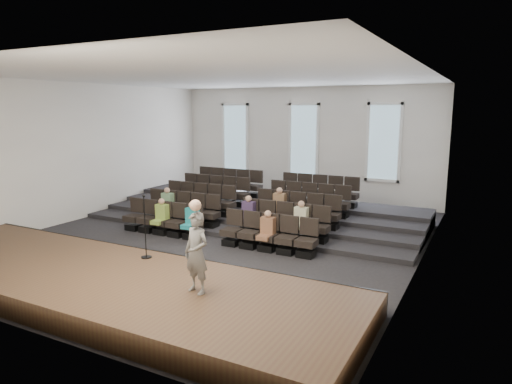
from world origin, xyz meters
TOP-DOWN VIEW (x-y plane):
  - ground at (0.00, 0.00)m, footprint 14.00×14.00m
  - ceiling at (0.00, 0.00)m, footprint 12.00×14.00m
  - wall_back at (0.00, 7.02)m, footprint 12.00×0.04m
  - wall_front at (0.00, -7.02)m, footprint 12.00×0.04m
  - wall_left at (-6.02, 0.00)m, footprint 0.04×14.00m
  - wall_right at (6.02, 0.00)m, footprint 0.04×14.00m
  - stage at (0.00, -5.10)m, footprint 11.80×3.60m
  - stage_lip at (0.00, -3.33)m, footprint 11.80×0.06m
  - risers at (0.00, 3.17)m, footprint 11.80×4.80m
  - seating_rows at (-0.00, 1.54)m, footprint 6.80×4.70m
  - windows at (0.00, 6.95)m, footprint 8.44×0.10m
  - audience at (0.19, 0.15)m, footprint 5.45×2.64m
  - speaker at (2.57, -5.03)m, footprint 0.65×0.50m
  - mic_stand at (0.25, -3.85)m, footprint 0.26×0.26m

SIDE VIEW (x-z plane):
  - ground at x=0.00m, z-range 0.00..0.00m
  - risers at x=0.00m, z-range -0.10..0.50m
  - stage at x=0.00m, z-range 0.00..0.50m
  - stage_lip at x=0.00m, z-range -0.01..0.51m
  - seating_rows at x=0.00m, z-range -0.15..1.52m
  - audience at x=0.19m, z-range 0.24..1.34m
  - mic_stand at x=0.25m, z-range 0.18..1.74m
  - speaker at x=2.57m, z-range 0.50..2.10m
  - wall_back at x=0.00m, z-range 0.00..5.00m
  - wall_front at x=0.00m, z-range 0.00..5.00m
  - wall_left at x=-6.02m, z-range 0.00..5.00m
  - wall_right at x=6.02m, z-range 0.00..5.00m
  - windows at x=0.00m, z-range 1.08..4.32m
  - ceiling at x=0.00m, z-range 5.00..5.02m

